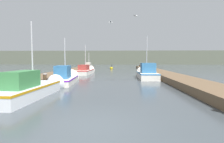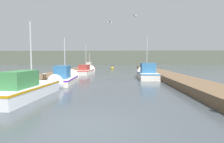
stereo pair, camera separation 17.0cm
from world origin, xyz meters
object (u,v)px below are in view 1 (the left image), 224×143
at_px(fishing_boat_3, 86,71).
at_px(fishing_boat_1, 66,78).
at_px(mooring_piling_2, 140,67).
at_px(seagull_lead, 136,16).
at_px(fishing_boat_4, 89,69).
at_px(channel_buoy, 111,68).
at_px(fishing_boat_2, 146,73).
at_px(mooring_piling_1, 45,80).
at_px(seagull_1, 110,22).
at_px(fishing_boat_0, 34,88).

bearing_deg(fishing_boat_3, fishing_boat_1, -87.84).
bearing_deg(mooring_piling_2, seagull_lead, -97.82).
bearing_deg(fishing_boat_3, fishing_boat_4, 96.60).
bearing_deg(channel_buoy, fishing_boat_2, -75.32).
xyz_separation_m(fishing_boat_2, mooring_piling_1, (-8.73, -6.15, -0.04)).
bearing_deg(fishing_boat_3, channel_buoy, 77.56).
xyz_separation_m(fishing_boat_2, seagull_lead, (-1.69, -5.32, 4.93)).
relative_size(fishing_boat_2, mooring_piling_2, 5.48).
relative_size(mooring_piling_1, seagull_1, 1.68).
distance_m(mooring_piling_1, mooring_piling_2, 24.36).
bearing_deg(fishing_boat_0, fishing_boat_4, 93.67).
distance_m(mooring_piling_2, channel_buoy, 6.01).
bearing_deg(fishing_boat_0, seagull_lead, 40.32).
bearing_deg(fishing_boat_2, mooring_piling_2, 86.28).
xyz_separation_m(fishing_boat_0, fishing_boat_1, (0.01, 5.77, -0.05)).
height_order(fishing_boat_1, fishing_boat_3, fishing_boat_3).
xyz_separation_m(fishing_boat_1, fishing_boat_4, (-0.46, 14.87, -0.00)).
xyz_separation_m(fishing_boat_0, fishing_boat_4, (-0.45, 20.64, -0.05)).
bearing_deg(mooring_piling_1, fishing_boat_1, 61.38).
height_order(fishing_boat_3, seagull_1, seagull_1).
bearing_deg(channel_buoy, fishing_boat_0, -96.47).
height_order(fishing_boat_3, channel_buoy, fishing_boat_3).
bearing_deg(channel_buoy, seagull_1, -87.75).
bearing_deg(fishing_boat_4, seagull_lead, -71.91).
bearing_deg(fishing_boat_0, fishing_boat_3, 92.48).
height_order(fishing_boat_2, seagull_1, seagull_1).
relative_size(mooring_piling_1, seagull_lead, 1.97).
bearing_deg(seagull_lead, fishing_boat_1, -54.35).
height_order(fishing_boat_1, fishing_boat_2, fishing_boat_2).
xyz_separation_m(fishing_boat_2, fishing_boat_4, (-8.15, 10.64, -0.08)).
bearing_deg(fishing_boat_2, seagull_lead, -106.87).
xyz_separation_m(mooring_piling_1, channel_buoy, (4.15, 23.63, -0.30)).
bearing_deg(fishing_boat_3, fishing_boat_2, -32.47).
height_order(mooring_piling_1, seagull_lead, seagull_lead).
xyz_separation_m(mooring_piling_2, channel_buoy, (-5.83, 1.41, -0.37)).
xyz_separation_m(fishing_boat_4, mooring_piling_2, (9.39, 5.43, 0.12)).
bearing_deg(mooring_piling_2, fishing_boat_4, -149.97).
distance_m(channel_buoy, seagull_1, 24.88).
height_order(fishing_boat_3, seagull_lead, seagull_lead).
relative_size(fishing_boat_0, mooring_piling_2, 5.48).
bearing_deg(channel_buoy, mooring_piling_2, -13.61).
bearing_deg(fishing_boat_1, fishing_boat_2, 23.95).
xyz_separation_m(fishing_boat_1, seagull_lead, (6.00, -1.09, 5.00)).
bearing_deg(seagull_1, fishing_boat_1, 46.67).
distance_m(mooring_piling_2, seagull_lead, 22.14).
relative_size(fishing_boat_1, mooring_piling_2, 5.10).
xyz_separation_m(fishing_boat_0, channel_buoy, (3.11, 27.48, -0.31)).
bearing_deg(fishing_boat_4, channel_buoy, 58.52).
height_order(fishing_boat_4, mooring_piling_2, fishing_boat_4).
distance_m(fishing_boat_4, mooring_piling_2, 10.85).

